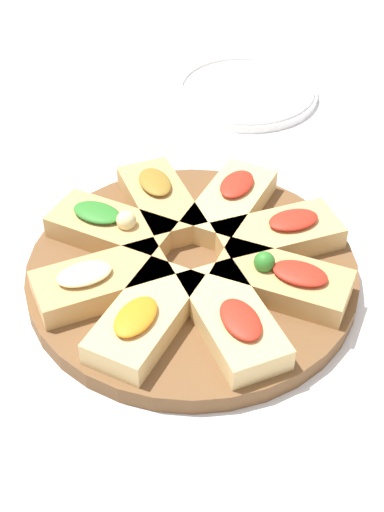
% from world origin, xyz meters
% --- Properties ---
extents(ground_plane, '(3.00, 3.00, 0.00)m').
position_xyz_m(ground_plane, '(0.00, 0.00, 0.00)').
color(ground_plane, white).
extents(serving_board, '(0.34, 0.34, 0.02)m').
position_xyz_m(serving_board, '(0.00, 0.00, 0.01)').
color(serving_board, brown).
rests_on(serving_board, ground_plane).
extents(focaccia_slice_0, '(0.12, 0.14, 0.03)m').
position_xyz_m(focaccia_slice_0, '(-0.05, 0.08, 0.03)').
color(focaccia_slice_0, '#DBB775').
rests_on(focaccia_slice_0, serving_board).
extents(focaccia_slice_1, '(0.14, 0.09, 0.03)m').
position_xyz_m(focaccia_slice_1, '(-0.09, 0.02, 0.03)').
color(focaccia_slice_1, tan).
rests_on(focaccia_slice_1, serving_board).
extents(focaccia_slice_2, '(0.14, 0.12, 0.04)m').
position_xyz_m(focaccia_slice_2, '(-0.08, -0.05, 0.03)').
color(focaccia_slice_2, tan).
rests_on(focaccia_slice_2, serving_board).
extents(focaccia_slice_3, '(0.08, 0.14, 0.03)m').
position_xyz_m(focaccia_slice_3, '(-0.02, -0.10, 0.03)').
color(focaccia_slice_3, tan).
rests_on(focaccia_slice_3, serving_board).
extents(focaccia_slice_4, '(0.12, 0.14, 0.03)m').
position_xyz_m(focaccia_slice_4, '(0.05, -0.08, 0.03)').
color(focaccia_slice_4, '#DBB775').
rests_on(focaccia_slice_4, serving_board).
extents(focaccia_slice_5, '(0.14, 0.08, 0.03)m').
position_xyz_m(focaccia_slice_5, '(0.09, -0.02, 0.03)').
color(focaccia_slice_5, '#DBB775').
rests_on(focaccia_slice_5, serving_board).
extents(focaccia_slice_6, '(0.14, 0.12, 0.04)m').
position_xyz_m(focaccia_slice_6, '(0.08, 0.05, 0.03)').
color(focaccia_slice_6, tan).
rests_on(focaccia_slice_6, serving_board).
extents(focaccia_slice_7, '(0.09, 0.14, 0.03)m').
position_xyz_m(focaccia_slice_7, '(0.02, 0.09, 0.03)').
color(focaccia_slice_7, tan).
rests_on(focaccia_slice_7, serving_board).
extents(plate_left, '(0.21, 0.21, 0.02)m').
position_xyz_m(plate_left, '(-0.27, 0.28, 0.01)').
color(plate_left, white).
rests_on(plate_left, ground_plane).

